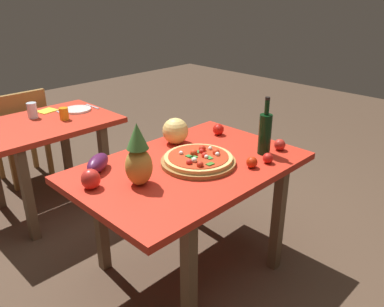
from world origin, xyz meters
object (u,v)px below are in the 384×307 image
(display_table, at_px, (189,177))
(pizza_board, at_px, (198,162))
(tomato_near_board, at_px, (218,129))
(fork_utensil, at_px, (61,114))
(eggplant, at_px, (98,163))
(melon, at_px, (175,131))
(dining_chair, at_px, (22,131))
(wine_bottle, at_px, (265,133))
(pineapple_left, at_px, (138,158))
(bell_pepper, at_px, (91,179))
(background_table, at_px, (44,136))
(drinking_glass_juice, at_px, (64,114))
(pizza, at_px, (199,158))
(dinner_plate, at_px, (77,110))
(tomato_beside_pepper, at_px, (252,162))
(tomato_at_corner, at_px, (268,158))
(napkin_folded, at_px, (47,111))
(knife_utensil, at_px, (92,107))
(tomato_by_bottle, at_px, (280,145))
(drinking_glass_water, at_px, (32,110))

(display_table, bearing_deg, pizza_board, -43.99)
(tomato_near_board, height_order, fork_utensil, tomato_near_board)
(eggplant, bearing_deg, melon, -0.40)
(display_table, xyz_separation_m, eggplant, (-0.41, 0.29, 0.13))
(dining_chair, height_order, melon, melon)
(wine_bottle, height_order, pineapple_left, wine_bottle)
(display_table, relative_size, melon, 7.85)
(melon, height_order, bell_pepper, melon)
(background_table, relative_size, drinking_glass_juice, 11.27)
(pizza, bearing_deg, dinner_plate, 88.07)
(melon, distance_m, tomato_beside_pepper, 0.57)
(drinking_glass_juice, height_order, dinner_plate, drinking_glass_juice)
(bell_pepper, bearing_deg, tomato_at_corner, -27.67)
(eggplant, bearing_deg, dining_chair, 82.00)
(pineapple_left, xyz_separation_m, eggplant, (-0.06, 0.28, -0.10))
(dining_chair, height_order, pizza_board, dining_chair)
(display_table, relative_size, napkin_folded, 9.36)
(display_table, xyz_separation_m, knife_utensil, (0.23, 1.38, 0.09))
(eggplant, bearing_deg, dinner_plate, 65.36)
(pizza, distance_m, tomato_near_board, 0.49)
(dining_chair, xyz_separation_m, fork_utensil, (0.13, -0.52, 0.25))
(pizza_board, bearing_deg, fork_utensil, 93.68)
(melon, relative_size, tomato_by_bottle, 2.38)
(dining_chair, relative_size, fork_utensil, 4.72)
(background_table, distance_m, tomato_at_corner, 1.72)
(tomato_beside_pepper, height_order, drinking_glass_juice, drinking_glass_juice)
(tomato_near_board, height_order, tomato_beside_pepper, tomato_near_board)
(pizza_board, xyz_separation_m, bell_pepper, (-0.58, 0.19, 0.04))
(background_table, bearing_deg, drinking_glass_juice, -25.28)
(pineapple_left, height_order, napkin_folded, pineapple_left)
(dining_chair, relative_size, dinner_plate, 3.86)
(eggplant, height_order, drinking_glass_juice, drinking_glass_juice)
(tomato_near_board, distance_m, fork_utensil, 1.30)
(background_table, bearing_deg, drinking_glass_water, 89.84)
(background_table, height_order, tomato_beside_pepper, tomato_beside_pepper)
(melon, relative_size, knife_utensil, 0.93)
(bell_pepper, distance_m, napkin_folded, 1.46)
(knife_utensil, height_order, napkin_folded, knife_utensil)
(background_table, xyz_separation_m, drinking_glass_juice, (0.15, -0.07, 0.16))
(background_table, height_order, pizza, pizza)
(melon, height_order, tomato_at_corner, melon)
(tomato_near_board, relative_size, tomato_beside_pepper, 1.19)
(pineapple_left, relative_size, dinner_plate, 1.50)
(melon, height_order, dinner_plate, melon)
(tomato_by_bottle, xyz_separation_m, fork_utensil, (-0.59, 1.63, -0.03))
(dining_chair, xyz_separation_m, pizza, (0.22, -1.93, 0.28))
(pizza, relative_size, napkin_folded, 2.78)
(wine_bottle, height_order, eggplant, wine_bottle)
(display_table, bearing_deg, knife_utensil, 80.64)
(tomato_at_corner, bearing_deg, bell_pepper, 152.33)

